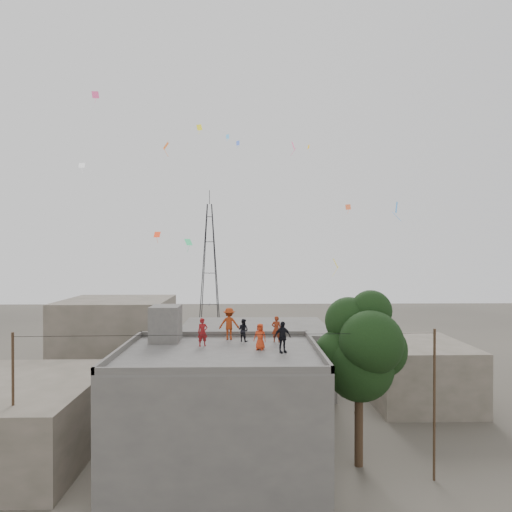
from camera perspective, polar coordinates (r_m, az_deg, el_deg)
The scene contains 18 objects.
ground at distance 24.27m, azimuth -4.86°, elevation -26.77°, with size 140.00×140.00×0.00m, color #3F3A33.
main_building at distance 23.03m, azimuth -4.87°, elevation -20.01°, with size 10.00×8.00×6.10m.
parapet at distance 22.11m, azimuth -4.87°, elevation -12.22°, with size 10.00×8.00×0.30m.
stair_head_box at distance 24.88m, azimuth -11.95°, elevation -8.80°, with size 1.60×1.80×2.00m, color #52504D.
neighbor_west at distance 28.10m, azimuth -28.89°, elevation -18.49°, with size 8.00×10.00×4.00m, color #595346.
neighbor_north at distance 36.56m, azimuth -0.21°, elevation -13.12°, with size 12.00×9.00×5.00m, color #52504D.
neighbor_northwest at distance 39.94m, azimuth -18.06°, elevation -10.50°, with size 9.00×8.00×7.00m, color #595346.
neighbor_east at distance 35.11m, azimuth 20.56°, elevation -14.24°, with size 7.00×8.00×4.40m, color #595346.
tree at distance 23.45m, azimuth 13.91°, elevation -11.86°, with size 4.90×4.60×9.10m.
utility_line at distance 21.56m, azimuth -3.69°, elevation -19.27°, with size 20.12×0.62×7.40m.
transmission_tower at distance 61.79m, azimuth -6.21°, elevation -1.38°, with size 2.97×2.97×20.01m.
person_red_adult at distance 24.17m, azimuth 2.74°, elevation -9.72°, with size 0.53×0.35×1.46m, color maroon.
person_orange_child at distance 22.37m, azimuth 0.55°, elevation -10.70°, with size 0.66×0.43×1.35m, color red.
person_dark_child at distance 24.40m, azimuth -1.70°, elevation -9.85°, with size 0.62×0.48×1.27m, color black.
person_dark_adult at distance 21.75m, azimuth 3.53°, elevation -10.74°, with size 0.91×0.38×1.56m, color black.
person_orange_adult at distance 24.90m, azimuth -3.59°, elevation -8.99°, with size 1.18×0.68×1.82m, color #983211.
person_red_child at distance 23.35m, azimuth -7.13°, elevation -10.04°, with size 0.54×0.36×1.49m, color maroon.
kites at distance 28.99m, azimuth -0.85°, elevation 10.43°, with size 20.42×16.92×11.21m.
Camera 1 is at (1.38, -21.52, 11.13)m, focal length 30.00 mm.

